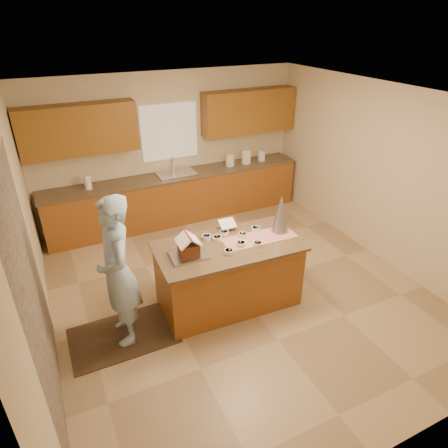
{
  "coord_description": "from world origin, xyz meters",
  "views": [
    {
      "loc": [
        -2.14,
        -4.09,
        3.56
      ],
      "look_at": [
        -0.1,
        0.2,
        1.0
      ],
      "focal_mm": 31.57,
      "sensor_mm": 36.0,
      "label": 1
    }
  ],
  "objects_px": {
    "gingerbread_house": "(189,247)",
    "tinsel_tree": "(281,213)",
    "boy": "(118,272)",
    "island_base": "(228,275)"
  },
  "relations": [
    {
      "from": "gingerbread_house",
      "to": "tinsel_tree",
      "type": "bearing_deg",
      "value": 1.88
    },
    {
      "from": "boy",
      "to": "tinsel_tree",
      "type": "bearing_deg",
      "value": 91.85
    },
    {
      "from": "island_base",
      "to": "boy",
      "type": "distance_m",
      "value": 1.51
    },
    {
      "from": "tinsel_tree",
      "to": "boy",
      "type": "distance_m",
      "value": 2.22
    },
    {
      "from": "tinsel_tree",
      "to": "island_base",
      "type": "bearing_deg",
      "value": -178.75
    },
    {
      "from": "boy",
      "to": "gingerbread_house",
      "type": "bearing_deg",
      "value": 91.31
    },
    {
      "from": "island_base",
      "to": "gingerbread_house",
      "type": "height_order",
      "value": "gingerbread_house"
    },
    {
      "from": "island_base",
      "to": "tinsel_tree",
      "type": "distance_m",
      "value": 1.09
    },
    {
      "from": "boy",
      "to": "gingerbread_house",
      "type": "distance_m",
      "value": 0.88
    },
    {
      "from": "gingerbread_house",
      "to": "island_base",
      "type": "bearing_deg",
      "value": 2.77
    }
  ]
}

